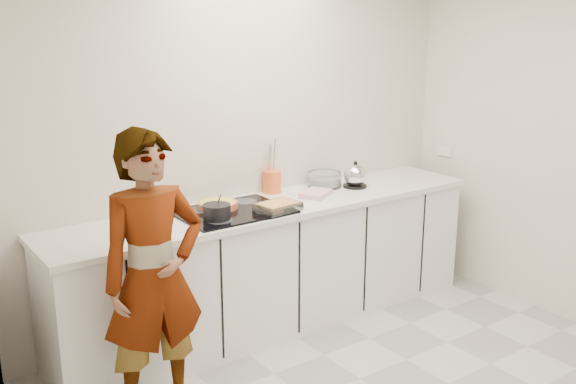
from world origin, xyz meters
TOP-DOWN VIEW (x-y plane):
  - wall_back at (0.00, 1.60)m, footprint 3.60×0.00m
  - wall_left at (-1.80, 0.00)m, footprint 0.00×3.20m
  - base_cabinets at (0.00, 1.28)m, footprint 3.20×0.58m
  - countertop at (0.00, 1.28)m, footprint 3.24×0.64m
  - hob at (-0.35, 1.26)m, footprint 0.72×0.54m
  - tart_dish at (-0.40, 1.37)m, footprint 0.30×0.30m
  - saucepan at (-0.53, 1.15)m, footprint 0.19×0.19m
  - baking_dish at (-0.10, 1.09)m, footprint 0.30×0.24m
  - mixing_bowl at (0.57, 1.44)m, footprint 0.30×0.30m
  - tea_towel at (0.35, 1.27)m, footprint 0.28×0.26m
  - kettle at (0.75, 1.30)m, footprint 0.20×0.20m
  - utensil_crock at (0.15, 1.53)m, footprint 0.16×0.16m
  - cook at (-1.13, 0.78)m, footprint 0.59×0.39m

SIDE VIEW (x-z plane):
  - base_cabinets at x=0.00m, z-range 0.00..0.87m
  - cook at x=-1.13m, z-range 0.00..1.61m
  - countertop at x=0.00m, z-range 0.87..0.91m
  - hob at x=-0.35m, z-range 0.91..0.92m
  - tea_towel at x=0.35m, z-range 0.91..0.95m
  - tart_dish at x=-0.40m, z-range 0.93..0.97m
  - baking_dish at x=-0.10m, z-range 0.93..0.98m
  - mixing_bowl at x=0.57m, z-range 0.91..1.02m
  - saucepan at x=-0.53m, z-range 0.89..1.06m
  - utensil_crock at x=0.15m, z-range 0.91..1.08m
  - kettle at x=0.75m, z-range 0.89..1.10m
  - wall_back at x=0.00m, z-range 0.00..2.60m
  - wall_left at x=-1.80m, z-range 0.00..2.60m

